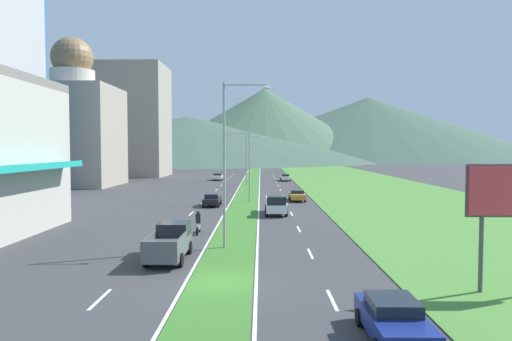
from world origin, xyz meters
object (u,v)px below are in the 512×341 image
street_lamp_mid (246,161)px  motorcycle_rider (198,224)px  street_lamp_far (248,156)px  car_4 (218,177)px  car_1 (297,195)px  car_2 (212,200)px  pickup_truck_1 (276,205)px  car_0 (394,319)px  street_lamp_near (229,155)px  pickup_truck_0 (170,242)px  car_3 (285,177)px

street_lamp_mid → motorcycle_rider: size_ratio=4.30×
street_lamp_far → car_4: 14.92m
car_1 → car_2: 11.50m
street_lamp_mid → car_2: (-3.82, -3.74, -4.29)m
street_lamp_mid → pickup_truck_1: street_lamp_mid is taller
car_2 → motorcycle_rider: 17.12m
car_0 → car_2: car_0 is taller
street_lamp_near → street_lamp_mid: street_lamp_near is taller
street_lamp_mid → pickup_truck_1: size_ratio=1.59×
pickup_truck_1 → car_1: bearing=165.7°
pickup_truck_0 → street_lamp_far: bearing=-3.3°
car_3 → car_1: bearing=-0.6°
street_lamp_far → car_3: (7.25, 10.75, -4.47)m
car_2 → motorcycle_rider: size_ratio=2.15×
street_lamp_far → car_2: street_lamp_far is taller
street_lamp_mid → street_lamp_far: street_lamp_far is taller
street_lamp_far → pickup_truck_0: bearing=-93.3°
street_lamp_near → street_lamp_mid: size_ratio=1.27×
car_2 → pickup_truck_1: 9.86m
car_4 → pickup_truck_0: bearing=-177.1°
pickup_truck_1 → street_lamp_far: bearing=-174.1°
pickup_truck_0 → car_3: bearing=-9.1°
street_lamp_far → motorcycle_rider: size_ratio=4.50×
car_4 → pickup_truck_1: (10.44, -49.16, 0.22)m
street_lamp_near → car_4: street_lamp_near is taller
street_lamp_near → car_3: (7.12, 62.79, -5.49)m
car_1 → pickup_truck_1: pickup_truck_1 is taller
street_lamp_mid → street_lamp_far: size_ratio=0.96×
street_lamp_near → pickup_truck_0: 6.85m
street_lamp_far → motorcycle_rider: 47.15m
car_1 → car_2: (-10.21, -5.31, 0.01)m
street_lamp_mid → car_2: 6.86m
motorcycle_rider → car_2: bearing=2.5°
car_2 → street_lamp_near: bearing=-171.1°
street_lamp_near → car_4: bearing=96.0°
street_lamp_far → car_1: size_ratio=1.97×
car_4 → street_lamp_mid: bearing=-169.5°
street_lamp_mid → car_1: size_ratio=1.88×
street_lamp_near → car_2: (-3.49, 22.27, -5.48)m
pickup_truck_1 → car_2: bearing=-133.7°
street_lamp_far → motorcycle_rider: (-2.61, -46.86, -4.44)m
motorcycle_rider → pickup_truck_0: bearing=175.7°
street_lamp_near → pickup_truck_0: bearing=-139.2°
motorcycle_rider → street_lamp_near: bearing=-152.0°
pickup_truck_1 → pickup_truck_0: bearing=-20.8°
street_lamp_mid → pickup_truck_1: (3.31, -10.55, -4.04)m
car_0 → motorcycle_rider: bearing=-154.4°
car_1 → pickup_truck_1: bearing=-14.3°
car_2 → car_3: 41.88m
street_lamp_far → motorcycle_rider: bearing=-93.2°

